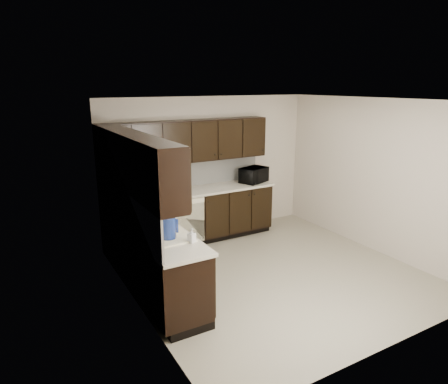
{
  "coord_description": "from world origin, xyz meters",
  "views": [
    {
      "loc": [
        -3.29,
        -4.31,
        2.71
      ],
      "look_at": [
        -0.48,
        0.6,
        1.17
      ],
      "focal_mm": 32.0,
      "sensor_mm": 36.0,
      "label": 1
    }
  ],
  "objects_px": {
    "sink": "(164,239)",
    "toaster_oven": "(121,192)",
    "storage_bin": "(155,223)",
    "blue_pitcher": "(168,228)",
    "microwave": "(254,175)"
  },
  "relations": [
    {
      "from": "sink",
      "to": "toaster_oven",
      "type": "distance_m",
      "value": 1.78
    },
    {
      "from": "sink",
      "to": "storage_bin",
      "type": "xyz_separation_m",
      "value": [
        -0.02,
        0.22,
        0.14
      ]
    },
    {
      "from": "storage_bin",
      "to": "toaster_oven",
      "type": "bearing_deg",
      "value": 89.9
    },
    {
      "from": "toaster_oven",
      "to": "blue_pitcher",
      "type": "relative_size",
      "value": 1.43
    },
    {
      "from": "toaster_oven",
      "to": "microwave",
      "type": "bearing_deg",
      "value": 2.61
    },
    {
      "from": "toaster_oven",
      "to": "blue_pitcher",
      "type": "height_order",
      "value": "blue_pitcher"
    },
    {
      "from": "toaster_oven",
      "to": "blue_pitcher",
      "type": "bearing_deg",
      "value": -84.44
    },
    {
      "from": "sink",
      "to": "blue_pitcher",
      "type": "xyz_separation_m",
      "value": [
        -0.0,
        -0.17,
        0.2
      ]
    },
    {
      "from": "microwave",
      "to": "toaster_oven",
      "type": "bearing_deg",
      "value": 156.26
    },
    {
      "from": "microwave",
      "to": "blue_pitcher",
      "type": "height_order",
      "value": "microwave"
    },
    {
      "from": "sink",
      "to": "blue_pitcher",
      "type": "height_order",
      "value": "blue_pitcher"
    },
    {
      "from": "sink",
      "to": "storage_bin",
      "type": "height_order",
      "value": "sink"
    },
    {
      "from": "toaster_oven",
      "to": "sink",
      "type": "bearing_deg",
      "value": -84.32
    },
    {
      "from": "toaster_oven",
      "to": "storage_bin",
      "type": "relative_size",
      "value": 0.93
    },
    {
      "from": "toaster_oven",
      "to": "storage_bin",
      "type": "height_order",
      "value": "toaster_oven"
    }
  ]
}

